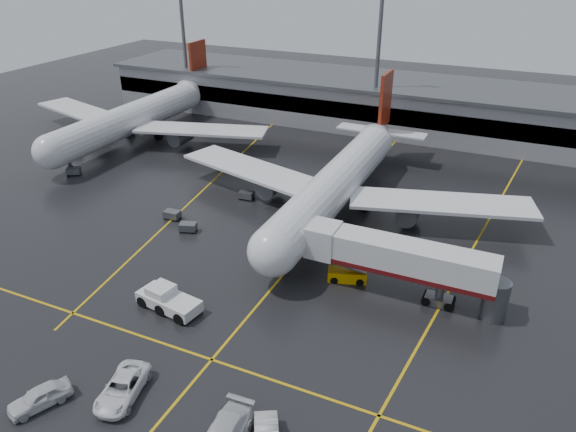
% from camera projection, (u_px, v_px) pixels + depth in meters
% --- Properties ---
extents(ground, '(220.00, 220.00, 0.00)m').
position_uv_depth(ground, '(310.00, 242.00, 63.75)').
color(ground, black).
rests_on(ground, ground).
extents(apron_line_centre, '(0.25, 90.00, 0.02)m').
position_uv_depth(apron_line_centre, '(310.00, 242.00, 63.74)').
color(apron_line_centre, gold).
rests_on(apron_line_centre, ground).
extents(apron_line_stop, '(60.00, 0.25, 0.02)m').
position_uv_depth(apron_line_stop, '(212.00, 360.00, 45.93)').
color(apron_line_stop, gold).
rests_on(apron_line_stop, ground).
extents(apron_line_left, '(9.99, 69.35, 0.02)m').
position_uv_depth(apron_line_left, '(210.00, 183.00, 79.24)').
color(apron_line_left, gold).
rests_on(apron_line_left, ground).
extents(apron_line_right, '(7.57, 69.64, 0.02)m').
position_uv_depth(apron_line_right, '(480.00, 236.00, 65.19)').
color(apron_line_right, gold).
rests_on(apron_line_right, ground).
extents(terminal, '(122.00, 19.00, 8.60)m').
position_uv_depth(terminal, '(409.00, 105.00, 100.59)').
color(terminal, gray).
rests_on(terminal, ground).
extents(light_mast_left, '(3.00, 1.20, 25.45)m').
position_uv_depth(light_mast_left, '(184.00, 37.00, 107.80)').
color(light_mast_left, '#595B60').
rests_on(light_mast_left, ground).
extents(light_mast_mid, '(3.00, 1.20, 25.45)m').
position_uv_depth(light_mast_mid, '(378.00, 53.00, 93.01)').
color(light_mast_mid, '#595B60').
rests_on(light_mast_mid, ground).
extents(main_airliner, '(48.80, 45.60, 14.10)m').
position_uv_depth(main_airliner, '(340.00, 180.00, 69.68)').
color(main_airliner, silver).
rests_on(main_airliner, ground).
extents(second_airliner, '(48.80, 45.60, 14.10)m').
position_uv_depth(second_airliner, '(137.00, 116.00, 94.93)').
color(second_airliner, silver).
rests_on(second_airliner, ground).
extents(jet_bridge, '(19.90, 3.40, 6.05)m').
position_uv_depth(jet_bridge, '(400.00, 261.00, 52.71)').
color(jet_bridge, silver).
rests_on(jet_bridge, ground).
extents(pushback_tractor, '(6.80, 3.65, 2.32)m').
position_uv_depth(pushback_tractor, '(168.00, 300.00, 52.00)').
color(pushback_tractor, silver).
rests_on(pushback_tractor, ground).
extents(belt_loader, '(4.33, 2.86, 2.53)m').
position_uv_depth(belt_loader, '(347.00, 275.00, 56.44)').
color(belt_loader, '#D49400').
rests_on(belt_loader, ground).
extents(service_van_a, '(3.90, 6.23, 1.61)m').
position_uv_depth(service_van_a, '(122.00, 388.00, 41.96)').
color(service_van_a, white).
rests_on(service_van_a, ground).
extents(service_van_d, '(3.69, 5.05, 1.60)m').
position_uv_depth(service_van_d, '(40.00, 397.00, 41.13)').
color(service_van_d, silver).
rests_on(service_van_d, ground).
extents(baggage_cart_a, '(2.31, 1.87, 1.12)m').
position_uv_depth(baggage_cart_a, '(188.00, 227.00, 65.88)').
color(baggage_cart_a, '#595B60').
rests_on(baggage_cart_a, ground).
extents(baggage_cart_b, '(2.07, 1.41, 1.12)m').
position_uv_depth(baggage_cart_b, '(172.00, 214.00, 68.86)').
color(baggage_cart_b, '#595B60').
rests_on(baggage_cart_b, ground).
extents(baggage_cart_c, '(2.10, 1.46, 1.12)m').
position_uv_depth(baggage_cart_c, '(246.00, 195.00, 74.12)').
color(baggage_cart_c, '#595B60').
rests_on(baggage_cart_c, ground).
extents(baggage_cart_d, '(2.36, 2.00, 1.12)m').
position_uv_depth(baggage_cart_d, '(75.00, 151.00, 89.36)').
color(baggage_cart_d, '#595B60').
rests_on(baggage_cart_d, ground).
extents(baggage_cart_e, '(2.38, 2.13, 1.12)m').
position_uv_depth(baggage_cart_e, '(74.00, 171.00, 81.79)').
color(baggage_cart_e, '#595B60').
rests_on(baggage_cart_e, ground).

